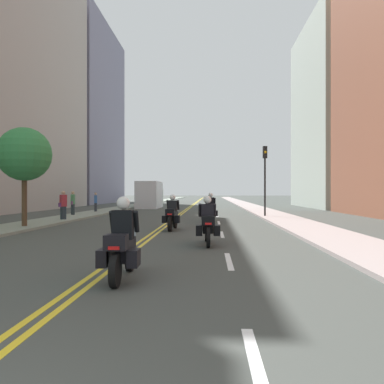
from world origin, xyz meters
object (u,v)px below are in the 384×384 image
Objects in this scene: pedestrian_2 at (73,203)px; pedestrian_0 at (96,202)px; parked_truck at (150,196)px; motorcycle_2 at (172,216)px; traffic_light_near at (265,168)px; pedestrian_1 at (63,206)px; motorcycle_1 at (207,224)px; street_tree_1 at (24,155)px; motorcycle_3 at (211,210)px; motorcycle_0 at (122,246)px.

pedestrian_0 is at bearing 172.55° from pedestrian_2.
parked_truck is (3.15, 14.69, 0.36)m from pedestrian_2.
traffic_light_near is (5.36, 8.85, 2.64)m from motorcycle_2.
motorcycle_2 is at bearing 90.50° from pedestrian_1.
pedestrian_0 reaches higher than motorcycle_2.
motorcycle_1 is 10.46m from street_tree_1.
parked_truck is at bearing 106.82° from motorcycle_3.
street_tree_1 is at bearing 169.51° from pedestrian_0.
parked_truck is (-6.49, 19.06, 0.60)m from motorcycle_3.
traffic_light_near is 13.08m from pedestrian_1.
pedestrian_0 is at bearing -139.27° from pedestrian_1.
traffic_light_near is 18.37m from parked_truck.
motorcycle_3 is 10.59m from pedestrian_2.
motorcycle_3 is (0.10, 9.76, 0.01)m from motorcycle_1.
parked_truck reaches higher than motorcycle_2.
motorcycle_2 is at bearing 106.33° from motorcycle_1.
pedestrian_1 is 1.01× the size of pedestrian_2.
traffic_light_near is 1.01× the size of street_tree_1.
motorcycle_3 is at bearing 86.97° from motorcycle_1.
traffic_light_near is (3.64, 3.86, 2.62)m from motorcycle_3.
pedestrian_2 is at bearing 163.54° from pedestrian_0.
motorcycle_1 is at bearing -105.35° from traffic_light_near.
pedestrian_1 reaches higher than pedestrian_2.
pedestrian_0 is at bearing 134.51° from motorcycle_3.
motorcycle_2 is at bearing -111.05° from motorcycle_3.
parked_truck reaches higher than motorcycle_3.
motorcycle_2 is 1.26× the size of pedestrian_2.
pedestrian_1 is at bearing 171.82° from pedestrian_0.
motorcycle_0 is 0.94× the size of motorcycle_2.
motorcycle_3 is 10.24m from street_tree_1.
street_tree_1 reaches higher than motorcycle_1.
motorcycle_0 reaches higher than motorcycle_1.
motorcycle_0 is at bearing -55.72° from street_tree_1.
motorcycle_1 is at bearing 70.71° from motorcycle_0.
pedestrian_0 is (-7.67, 13.90, 0.21)m from motorcycle_2.
parked_truck is (-4.77, 33.90, 0.62)m from motorcycle_0.
motorcycle_0 is 0.44× the size of traffic_light_near.
pedestrian_1 is 0.27× the size of parked_truck.
motorcycle_3 is at bearing 81.78° from motorcycle_0.
motorcycle_3 is 20.14m from parked_truck.
motorcycle_1 is at bearing -166.86° from pedestrian_0.
street_tree_1 is at bearing 33.60° from pedestrian_1.
traffic_light_near is 2.68× the size of pedestrian_1.
pedestrian_2 is 0.27× the size of parked_truck.
parked_truck reaches higher than pedestrian_0.
motorcycle_1 is at bearing 77.07° from pedestrian_1.
traffic_light_near is at bearing 83.52° from pedestrian_2.
pedestrian_2 is (-7.92, 19.20, 0.26)m from motorcycle_0.
motorcycle_3 and pedestrian_0 have the same top height.
parked_truck is at bearing 163.59° from pedestrian_2.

